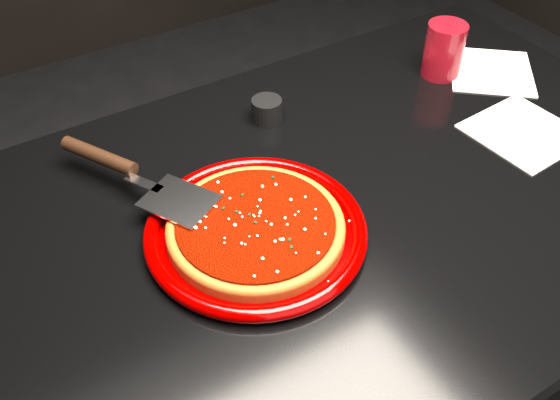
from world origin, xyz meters
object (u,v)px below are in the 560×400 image
at_px(cup, 444,50).
at_px(pizza_server, 137,174).
at_px(table, 342,328).
at_px(ramekin, 267,110).
at_px(plate, 256,231).

bearing_deg(cup, pizza_server, -178.10).
bearing_deg(cup, table, -151.26).
bearing_deg(table, pizza_server, 150.64).
bearing_deg(cup, ramekin, 172.81).
height_order(pizza_server, cup, cup).
xyz_separation_m(table, plate, (-0.19, -0.01, 0.39)).
bearing_deg(plate, ramekin, 55.93).
bearing_deg(ramekin, table, -83.52).
distance_m(table, pizza_server, 0.54).
bearing_deg(cup, plate, -159.93).
height_order(table, cup, cup).
relative_size(plate, pizza_server, 0.94).
height_order(table, plate, plate).
xyz_separation_m(pizza_server, cup, (0.64, 0.02, 0.01)).
xyz_separation_m(plate, cup, (0.54, 0.20, 0.04)).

